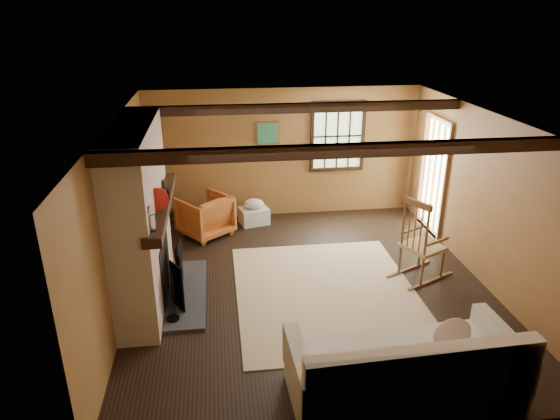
{
  "coord_description": "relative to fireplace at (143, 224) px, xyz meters",
  "views": [
    {
      "loc": [
        -1.22,
        -6.11,
        3.71
      ],
      "look_at": [
        -0.38,
        0.4,
        1.04
      ],
      "focal_mm": 32.0,
      "sensor_mm": 36.0,
      "label": 1
    }
  ],
  "objects": [
    {
      "name": "ground",
      "position": [
        2.23,
        0.0,
        -1.1
      ],
      "size": [
        5.5,
        5.5,
        0.0
      ],
      "primitive_type": "plane",
      "color": "black",
      "rests_on": "ground"
    },
    {
      "name": "room_envelope",
      "position": [
        2.45,
        0.26,
        0.53
      ],
      "size": [
        5.02,
        5.52,
        2.44
      ],
      "color": "#8F5D32",
      "rests_on": "ground"
    },
    {
      "name": "fireplace",
      "position": [
        0.0,
        0.0,
        0.0
      ],
      "size": [
        1.02,
        2.3,
        2.4
      ],
      "color": "brown",
      "rests_on": "ground"
    },
    {
      "name": "rug",
      "position": [
        2.43,
        -0.2,
        -1.1
      ],
      "size": [
        2.5,
        3.0,
        0.01
      ],
      "primitive_type": "cube",
      "color": "#CEB389",
      "rests_on": "ground"
    },
    {
      "name": "rocking_chair",
      "position": [
        3.86,
        0.06,
        -0.57
      ],
      "size": [
        1.03,
        0.83,
        1.26
      ],
      "rotation": [
        0.0,
        0.0,
        2.03
      ],
      "color": "tan",
      "rests_on": "ground"
    },
    {
      "name": "sofa",
      "position": [
        2.76,
        -2.34,
        -0.78
      ],
      "size": [
        2.31,
        1.1,
        0.92
      ],
      "rotation": [
        0.0,
        0.0,
        0.04
      ],
      "color": "white",
      "rests_on": "ground"
    },
    {
      "name": "firewood_pile",
      "position": [
        0.17,
        2.6,
        -0.97
      ],
      "size": [
        0.73,
        0.13,
        0.27
      ],
      "color": "brown",
      "rests_on": "ground"
    },
    {
      "name": "laundry_basket",
      "position": [
        1.62,
        2.34,
        -0.95
      ],
      "size": [
        0.58,
        0.49,
        0.3
      ],
      "primitive_type": "cube",
      "rotation": [
        0.0,
        0.0,
        0.26
      ],
      "color": "silver",
      "rests_on": "ground"
    },
    {
      "name": "basket_pillow",
      "position": [
        1.62,
        2.34,
        -0.71
      ],
      "size": [
        0.41,
        0.35,
        0.18
      ],
      "primitive_type": "ellipsoid",
      "rotation": [
        0.0,
        0.0,
        -0.21
      ],
      "color": "white",
      "rests_on": "laundry_basket"
    },
    {
      "name": "armchair",
      "position": [
        0.74,
        1.96,
        -0.74
      ],
      "size": [
        1.09,
        1.1,
        0.72
      ],
      "primitive_type": "imported",
      "rotation": [
        0.0,
        0.0,
        -2.48
      ],
      "color": "#BF6026",
      "rests_on": "ground"
    }
  ]
}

